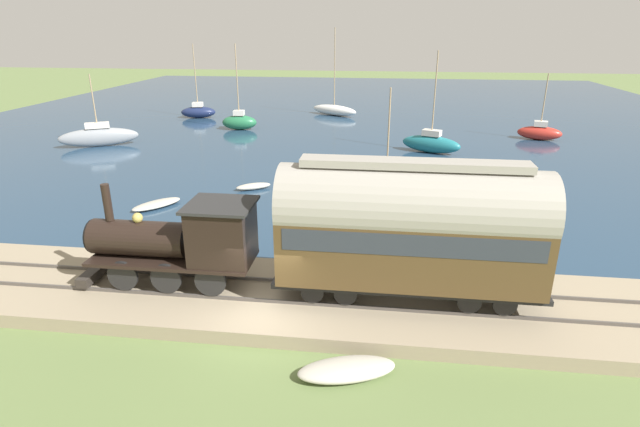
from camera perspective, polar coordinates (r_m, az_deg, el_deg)
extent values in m
plane|color=#607542|center=(16.94, -6.39, -12.53)|extent=(200.00, 200.00, 0.00)
cube|color=navy|center=(58.88, 3.75, 11.56)|extent=(80.00, 80.00, 0.01)
cube|color=gray|center=(17.95, -5.40, -9.53)|extent=(5.25, 56.00, 0.48)
cube|color=#4C4742|center=(17.18, -5.97, -9.89)|extent=(0.07, 54.88, 0.12)
cube|color=#4C4742|center=(18.44, -4.94, -7.59)|extent=(0.07, 54.88, 0.12)
cylinder|color=black|center=(17.41, -12.42, -7.59)|extent=(0.12, 1.09, 1.09)
cylinder|color=black|center=(18.65, -10.94, -5.49)|extent=(0.12, 1.09, 1.09)
cylinder|color=black|center=(17.97, -17.18, -7.13)|extent=(0.12, 1.09, 1.09)
cylinder|color=black|center=(19.18, -15.42, -5.12)|extent=(0.12, 1.09, 1.09)
cylinder|color=black|center=(18.65, -21.61, -6.65)|extent=(0.12, 1.09, 1.09)
cylinder|color=black|center=(19.82, -19.64, -4.76)|extent=(0.12, 1.09, 1.09)
cube|color=black|center=(18.38, -16.41, -4.87)|extent=(1.98, 5.71, 0.12)
cylinder|color=black|center=(18.59, -19.85, -2.67)|extent=(1.25, 3.42, 1.25)
cylinder|color=black|center=(19.43, -24.47, -2.32)|extent=(1.19, 0.08, 1.19)
cylinder|color=black|center=(18.64, -23.15, 1.17)|extent=(0.29, 0.29, 1.31)
sphere|color=tan|center=(18.32, -20.14, -0.47)|extent=(0.36, 0.36, 0.36)
cube|color=black|center=(17.32, -11.10, -2.22)|extent=(1.88, 2.00, 1.95)
cube|color=#282828|center=(16.96, -11.34, 0.97)|extent=(2.08, 2.24, 0.10)
cube|color=#2D2823|center=(20.12, -24.36, -6.20)|extent=(1.78, 0.44, 0.32)
cylinder|color=black|center=(17.07, 20.39, -9.72)|extent=(0.12, 0.76, 0.76)
cylinder|color=black|center=(18.33, 19.44, -7.42)|extent=(0.12, 0.76, 0.76)
cylinder|color=black|center=(16.84, 16.70, -9.69)|extent=(0.12, 0.76, 0.76)
cylinder|color=black|center=(18.12, 16.01, -7.35)|extent=(0.12, 0.76, 0.76)
cylinder|color=black|center=(16.60, 2.93, -9.21)|extent=(0.12, 0.76, 0.76)
cylinder|color=black|center=(17.90, 3.31, -6.87)|extent=(0.12, 0.76, 0.76)
cylinder|color=black|center=(16.70, -0.88, -8.98)|extent=(0.12, 0.76, 0.76)
cylinder|color=black|center=(17.99, -0.21, -6.67)|extent=(0.12, 0.76, 0.76)
cube|color=black|center=(17.10, 9.84, -7.39)|extent=(2.18, 8.81, 0.16)
cube|color=#4C381E|center=(16.53, 10.12, -3.30)|extent=(2.43, 8.46, 2.50)
cube|color=#2D333D|center=(16.36, 10.21, -1.90)|extent=(2.46, 7.93, 0.70)
cylinder|color=gray|center=(16.07, 10.39, 0.78)|extent=(2.55, 8.46, 2.55)
cube|color=gray|center=(15.66, 10.72, 5.58)|extent=(0.85, 7.05, 0.24)
ellipsoid|color=#236B42|center=(48.61, -9.19, 10.24)|extent=(1.76, 3.38, 1.36)
cylinder|color=#9E8460|center=(48.08, -9.46, 14.79)|extent=(0.10, 0.10, 6.41)
cube|color=silver|center=(48.46, -9.25, 11.29)|extent=(0.96, 1.06, 0.45)
ellipsoid|color=#B72D23|center=(47.53, 23.79, 8.42)|extent=(2.22, 3.83, 1.16)
cylinder|color=#9E8460|center=(47.11, 24.28, 11.71)|extent=(0.10, 0.10, 4.40)
cube|color=silver|center=(47.39, 23.93, 9.37)|extent=(1.04, 1.25, 0.45)
ellipsoid|color=#192347|center=(56.03, -13.73, 11.19)|extent=(2.28, 3.87, 1.19)
cylinder|color=#9E8460|center=(55.58, -14.07, 15.02)|extent=(0.10, 0.10, 6.37)
cube|color=silver|center=(55.91, -13.80, 12.01)|extent=(1.14, 1.26, 0.45)
ellipsoid|color=#1E707A|center=(39.92, 12.56, 7.74)|extent=(2.98, 4.74, 1.32)
cylinder|color=#9E8460|center=(39.28, 13.00, 13.14)|extent=(0.10, 0.10, 6.27)
cube|color=silver|center=(39.74, 12.66, 8.99)|extent=(1.24, 1.57, 0.45)
ellipsoid|color=white|center=(56.07, 1.64, 11.73)|extent=(4.08, 5.62, 1.12)
cylinder|color=#9E8460|center=(55.55, 1.69, 16.38)|extent=(0.10, 0.10, 7.99)
ellipsoid|color=brown|center=(31.38, 7.60, 4.19)|extent=(1.32, 3.83, 0.89)
cylinder|color=#9E8460|center=(30.69, 7.86, 9.45)|extent=(0.10, 0.10, 4.98)
ellipsoid|color=gray|center=(44.88, -23.94, 7.98)|extent=(3.84, 5.88, 1.49)
cylinder|color=#9E8460|center=(44.43, -24.48, 11.57)|extent=(0.10, 0.10, 4.24)
cube|color=silver|center=(44.71, -24.12, 9.18)|extent=(1.43, 1.92, 0.45)
ellipsoid|color=#B7B2A3|center=(28.49, -18.17, 1.02)|extent=(2.90, 2.53, 0.33)
ellipsoid|color=#B7B2A3|center=(30.33, -7.62, 3.10)|extent=(1.68, 2.20, 0.37)
ellipsoid|color=#B7B2A3|center=(22.34, -1.41, -3.18)|extent=(2.65, 2.13, 0.41)
ellipsoid|color=#B7B2A3|center=(14.65, 3.07, -17.37)|extent=(1.88, 3.00, 0.44)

